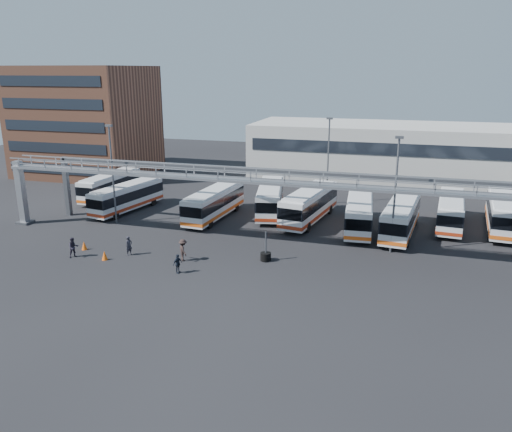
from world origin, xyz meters
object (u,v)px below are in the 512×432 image
(bus_5, at_px, (309,204))
(bus_8, at_px, (451,210))
(pedestrian_b, at_px, (73,247))
(pedestrian_c, at_px, (183,250))
(cone_right, at_px, (84,246))
(bus_0, at_px, (110,185))
(cone_left, at_px, (105,255))
(bus_9, at_px, (503,212))
(bus_6, at_px, (359,212))
(pedestrian_d, at_px, (178,264))
(bus_1, at_px, (127,196))
(light_pole_left, at_px, (112,169))
(light_pole_mid, at_px, (395,189))
(light_pole_back, at_px, (328,156))
(tire_stack, at_px, (266,256))
(pedestrian_a, at_px, (129,246))
(bus_4, at_px, (270,198))
(bus_7, at_px, (401,217))
(bus_3, at_px, (214,202))

(bus_5, distance_m, bus_8, 14.29)
(pedestrian_b, distance_m, pedestrian_c, 9.54)
(cone_right, bearing_deg, bus_0, 114.98)
(cone_left, bearing_deg, bus_9, 28.92)
(bus_6, xyz_separation_m, pedestrian_d, (-12.62, -15.41, -1.02))
(bus_9, height_order, pedestrian_c, bus_9)
(pedestrian_d, bearing_deg, pedestrian_b, 106.83)
(pedestrian_c, bearing_deg, cone_left, 63.56)
(bus_8, bearing_deg, pedestrian_c, -138.56)
(bus_1, xyz_separation_m, bus_8, (34.60, 4.14, 0.02))
(light_pole_left, distance_m, light_pole_mid, 28.02)
(light_pole_back, bearing_deg, bus_6, -63.11)
(bus_9, relative_size, tire_stack, 4.54)
(pedestrian_b, bearing_deg, tire_stack, -36.64)
(bus_9, xyz_separation_m, pedestrian_d, (-26.33, -19.33, -1.14))
(pedestrian_a, height_order, cone_left, pedestrian_a)
(bus_4, distance_m, tire_stack, 14.42)
(light_pole_back, height_order, pedestrian_a, light_pole_back)
(bus_8, height_order, pedestrian_b, bus_8)
(light_pole_mid, xyz_separation_m, bus_7, (0.67, 5.28, -3.90))
(light_pole_back, distance_m, bus_5, 8.69)
(bus_5, bearing_deg, light_pole_mid, -30.89)
(bus_7, xyz_separation_m, pedestrian_b, (-26.67, -14.24, -0.95))
(pedestrian_b, bearing_deg, bus_5, -7.31)
(light_pole_left, distance_m, tire_stack, 19.71)
(bus_7, bearing_deg, bus_6, 178.98)
(bus_3, xyz_separation_m, cone_right, (-7.65, -12.42, -1.41))
(light_pole_left, bearing_deg, bus_4, 28.30)
(bus_1, distance_m, bus_5, 20.57)
(bus_8, bearing_deg, cone_right, -147.71)
(bus_6, xyz_separation_m, bus_8, (8.82, 3.57, -0.06))
(pedestrian_a, height_order, pedestrian_b, pedestrian_b)
(bus_4, height_order, bus_7, bus_7)
(light_pole_back, xyz_separation_m, pedestrian_a, (-13.71, -22.13, -4.88))
(bus_5, bearing_deg, bus_4, 169.55)
(cone_left, xyz_separation_m, cone_right, (-3.16, 1.67, -0.01))
(light_pole_back, distance_m, pedestrian_a, 26.49)
(light_pole_mid, height_order, bus_7, light_pole_mid)
(bus_4, bearing_deg, pedestrian_c, -113.33)
(light_pole_back, xyz_separation_m, bus_5, (-0.65, -7.78, -3.83))
(bus_6, distance_m, pedestrian_d, 19.94)
(bus_7, relative_size, pedestrian_a, 6.54)
(cone_left, bearing_deg, light_pole_left, 116.55)
(bus_0, distance_m, tire_stack, 28.39)
(bus_0, distance_m, cone_right, 18.71)
(cone_left, bearing_deg, bus_7, 30.57)
(bus_8, distance_m, bus_9, 4.90)
(bus_0, xyz_separation_m, pedestrian_c, (17.50, -16.85, -0.78))
(pedestrian_a, xyz_separation_m, tire_stack, (11.71, 2.06, -0.42))
(light_pole_back, height_order, pedestrian_d, light_pole_back)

